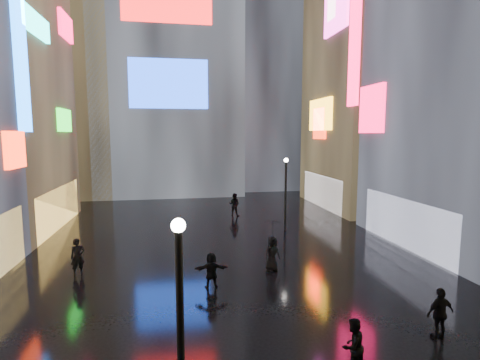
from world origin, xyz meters
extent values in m
plane|color=black|center=(0.00, 20.00, 0.00)|extent=(140.00, 140.00, 0.00)
cube|color=#FF2A0C|center=(-10.85, 18.32, 6.06)|extent=(0.25, 2.24, 1.94)
cube|color=#146DFF|center=(-10.85, 20.00, 11.00)|extent=(0.25, 1.40, 8.00)
cube|color=#FFC659|center=(-11.10, 26.00, 1.50)|extent=(0.20, 10.00, 3.00)
cube|color=#1BF527|center=(-10.85, 27.82, 7.91)|extent=(0.25, 3.00, 1.71)
cube|color=#1AFFED|center=(-10.85, 22.61, 13.61)|extent=(0.25, 4.84, 1.37)
cube|color=#FF0C43|center=(-10.85, 29.70, 15.31)|extent=(0.25, 3.32, 1.94)
cube|color=white|center=(11.10, 17.00, 1.50)|extent=(0.20, 9.00, 3.00)
cube|color=#FF0C43|center=(10.85, 21.12, 8.58)|extent=(0.25, 2.99, 3.26)
cube|color=#FF0C43|center=(10.85, 24.00, 14.00)|extent=(0.25, 1.40, 10.00)
cube|color=black|center=(16.00, 30.00, 14.00)|extent=(10.00, 12.00, 28.00)
cube|color=white|center=(11.10, 30.00, 1.50)|extent=(0.20, 9.00, 3.00)
cube|color=#FFAC19|center=(10.85, 30.32, 8.66)|extent=(0.25, 4.92, 2.91)
cube|color=#FF32C0|center=(10.85, 27.51, 17.02)|extent=(0.25, 4.36, 3.46)
cube|color=#FF2A0C|center=(10.85, 30.44, 7.84)|extent=(0.25, 2.63, 2.87)
cube|color=#1BF527|center=(10.85, 28.19, 17.94)|extent=(0.25, 1.69, 2.90)
cube|color=black|center=(-3.00, 44.00, 21.00)|extent=(16.00, 14.00, 42.00)
cube|color=#194CFF|center=(-3.00, 36.90, 12.00)|extent=(8.00, 0.20, 5.00)
cube|color=black|center=(9.00, 46.00, 17.00)|extent=(12.00, 12.00, 34.00)
cube|color=black|center=(-14.00, 42.00, 13.00)|extent=(10.00, 10.00, 26.00)
cylinder|color=black|center=(-2.61, 4.44, 2.50)|extent=(0.16, 0.16, 5.00)
sphere|color=white|center=(-2.61, 4.44, 5.05)|extent=(0.30, 0.30, 0.30)
cylinder|color=black|center=(5.13, 22.28, 2.50)|extent=(0.16, 0.16, 5.00)
sphere|color=white|center=(5.13, 22.28, 5.05)|extent=(0.30, 0.30, 0.30)
imported|color=black|center=(2.30, 6.37, 0.81)|extent=(0.96, 0.86, 1.63)
imported|color=black|center=(6.06, 7.54, 0.88)|extent=(1.07, 0.52, 1.77)
imported|color=black|center=(2.14, 14.72, 0.88)|extent=(1.00, 0.82, 1.76)
imported|color=black|center=(-1.11, 13.06, 0.81)|extent=(1.53, 0.53, 1.63)
imported|color=black|center=(-7.40, 15.76, 0.91)|extent=(0.78, 0.66, 1.82)
imported|color=black|center=(2.29, 27.66, 0.96)|extent=(1.17, 1.09, 1.92)
imported|color=black|center=(2.14, 14.72, 2.19)|extent=(1.16, 1.17, 0.86)
camera|label=1|loc=(-2.67, -3.03, 6.88)|focal=28.00mm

